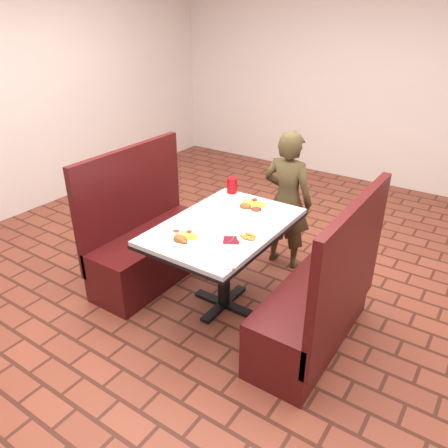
{
  "coord_description": "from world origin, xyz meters",
  "views": [
    {
      "loc": [
        1.64,
        -2.42,
        2.22
      ],
      "look_at": [
        0.0,
        0.0,
        0.75
      ],
      "focal_mm": 35.0,
      "sensor_mm": 36.0,
      "label": 1
    }
  ],
  "objects_px": {
    "booth_bench_right": "(318,306)",
    "plantain_plate": "(249,238)",
    "near_dinner_plate": "(185,236)",
    "booth_bench_left": "(149,244)",
    "diner_person": "(287,201)",
    "dining_table": "(224,235)",
    "red_tumbler": "(232,186)",
    "far_dinner_plate": "(253,205)"
  },
  "relations": [
    {
      "from": "booth_bench_left",
      "to": "far_dinner_plate",
      "type": "height_order",
      "value": "booth_bench_left"
    },
    {
      "from": "diner_person",
      "to": "far_dinner_plate",
      "type": "distance_m",
      "value": 0.54
    },
    {
      "from": "far_dinner_plate",
      "to": "diner_person",
      "type": "bearing_deg",
      "value": 83.35
    },
    {
      "from": "dining_table",
      "to": "booth_bench_left",
      "type": "relative_size",
      "value": 1.01
    },
    {
      "from": "far_dinner_plate",
      "to": "plantain_plate",
      "type": "height_order",
      "value": "far_dinner_plate"
    },
    {
      "from": "booth_bench_left",
      "to": "far_dinner_plate",
      "type": "distance_m",
      "value": 1.01
    },
    {
      "from": "red_tumbler",
      "to": "near_dinner_plate",
      "type": "bearing_deg",
      "value": -77.5
    },
    {
      "from": "booth_bench_right",
      "to": "diner_person",
      "type": "height_order",
      "value": "diner_person"
    },
    {
      "from": "far_dinner_plate",
      "to": "plantain_plate",
      "type": "xyz_separation_m",
      "value": [
        0.25,
        -0.47,
        -0.02
      ]
    },
    {
      "from": "near_dinner_plate",
      "to": "booth_bench_left",
      "type": "bearing_deg",
      "value": 153.31
    },
    {
      "from": "booth_bench_right",
      "to": "near_dinner_plate",
      "type": "xyz_separation_m",
      "value": [
        -0.89,
        -0.36,
        0.45
      ]
    },
    {
      "from": "diner_person",
      "to": "red_tumbler",
      "type": "relative_size",
      "value": 9.84
    },
    {
      "from": "dining_table",
      "to": "diner_person",
      "type": "height_order",
      "value": "diner_person"
    },
    {
      "from": "diner_person",
      "to": "red_tumbler",
      "type": "xyz_separation_m",
      "value": [
        -0.37,
        -0.34,
        0.17
      ]
    },
    {
      "from": "near_dinner_plate",
      "to": "red_tumbler",
      "type": "bearing_deg",
      "value": 102.5
    },
    {
      "from": "dining_table",
      "to": "far_dinner_plate",
      "type": "xyz_separation_m",
      "value": [
        0.03,
        0.37,
        0.12
      ]
    },
    {
      "from": "booth_bench_right",
      "to": "red_tumbler",
      "type": "relative_size",
      "value": 9.2
    },
    {
      "from": "booth_bench_left",
      "to": "booth_bench_right",
      "type": "xyz_separation_m",
      "value": [
        1.6,
        0.0,
        0.0
      ]
    },
    {
      "from": "booth_bench_left",
      "to": "far_dinner_plate",
      "type": "relative_size",
      "value": 3.97
    },
    {
      "from": "dining_table",
      "to": "red_tumbler",
      "type": "distance_m",
      "value": 0.64
    },
    {
      "from": "dining_table",
      "to": "plantain_plate",
      "type": "bearing_deg",
      "value": -18.66
    },
    {
      "from": "near_dinner_plate",
      "to": "plantain_plate",
      "type": "height_order",
      "value": "near_dinner_plate"
    },
    {
      "from": "booth_bench_left",
      "to": "diner_person",
      "type": "height_order",
      "value": "diner_person"
    },
    {
      "from": "near_dinner_plate",
      "to": "dining_table",
      "type": "bearing_deg",
      "value": 76.25
    },
    {
      "from": "booth_bench_right",
      "to": "diner_person",
      "type": "xyz_separation_m",
      "value": [
        -0.71,
        0.89,
        0.31
      ]
    },
    {
      "from": "dining_table",
      "to": "diner_person",
      "type": "distance_m",
      "value": 0.89
    },
    {
      "from": "diner_person",
      "to": "near_dinner_plate",
      "type": "xyz_separation_m",
      "value": [
        -0.17,
        -1.25,
        0.13
      ]
    },
    {
      "from": "dining_table",
      "to": "diner_person",
      "type": "bearing_deg",
      "value": 84.45
    },
    {
      "from": "booth_bench_right",
      "to": "plantain_plate",
      "type": "xyz_separation_m",
      "value": [
        -0.52,
        -0.09,
        0.43
      ]
    },
    {
      "from": "dining_table",
      "to": "far_dinner_plate",
      "type": "relative_size",
      "value": 4.01
    },
    {
      "from": "diner_person",
      "to": "near_dinner_plate",
      "type": "relative_size",
      "value": 5.32
    },
    {
      "from": "dining_table",
      "to": "near_dinner_plate",
      "type": "xyz_separation_m",
      "value": [
        -0.09,
        -0.36,
        0.12
      ]
    },
    {
      "from": "plantain_plate",
      "to": "diner_person",
      "type": "bearing_deg",
      "value": 101.02
    },
    {
      "from": "red_tumbler",
      "to": "dining_table",
      "type": "bearing_deg",
      "value": -62.3
    },
    {
      "from": "near_dinner_plate",
      "to": "red_tumbler",
      "type": "xyz_separation_m",
      "value": [
        -0.2,
        0.91,
        0.04
      ]
    },
    {
      "from": "near_dinner_plate",
      "to": "plantain_plate",
      "type": "relative_size",
      "value": 1.39
    },
    {
      "from": "booth_bench_right",
      "to": "plantain_plate",
      "type": "bearing_deg",
      "value": -169.79
    },
    {
      "from": "diner_person",
      "to": "plantain_plate",
      "type": "distance_m",
      "value": 1.01
    },
    {
      "from": "dining_table",
      "to": "far_dinner_plate",
      "type": "height_order",
      "value": "far_dinner_plate"
    },
    {
      "from": "far_dinner_plate",
      "to": "booth_bench_right",
      "type": "bearing_deg",
      "value": -25.74
    },
    {
      "from": "diner_person",
      "to": "booth_bench_left",
      "type": "bearing_deg",
      "value": 45.23
    },
    {
      "from": "dining_table",
      "to": "booth_bench_left",
      "type": "bearing_deg",
      "value": 180.0
    }
  ]
}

